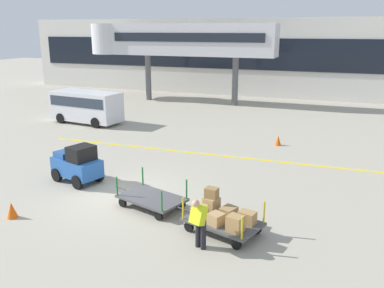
% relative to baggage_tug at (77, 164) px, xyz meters
% --- Properties ---
extents(ground_plane, '(120.00, 120.00, 0.00)m').
position_rel_baggage_tug_xyz_m(ground_plane, '(2.38, -0.71, -0.75)').
color(ground_plane, '#A8A08E').
extents(apron_lead_line, '(20.34, 0.60, 0.01)m').
position_rel_baggage_tug_xyz_m(apron_lead_line, '(4.95, 5.49, -0.75)').
color(apron_lead_line, yellow).
rests_on(apron_lead_line, ground_plane).
extents(terminal_building, '(48.98, 2.51, 7.10)m').
position_rel_baggage_tug_xyz_m(terminal_building, '(2.38, 25.27, 2.80)').
color(terminal_building, silver).
rests_on(terminal_building, ground_plane).
extents(jet_bridge, '(16.51, 3.00, 6.55)m').
position_rel_baggage_tug_xyz_m(jet_bridge, '(-4.16, 19.29, 4.44)').
color(jet_bridge, silver).
rests_on(jet_bridge, ground_plane).
extents(baggage_tug, '(2.33, 1.73, 1.58)m').
position_rel_baggage_tug_xyz_m(baggage_tug, '(0.00, 0.00, 0.00)').
color(baggage_tug, '#2659A5').
rests_on(baggage_tug, ground_plane).
extents(baggage_cart_lead, '(3.08, 2.01, 1.10)m').
position_rel_baggage_tug_xyz_m(baggage_cart_lead, '(3.98, -1.21, -0.41)').
color(baggage_cart_lead, '#4C4C4F').
rests_on(baggage_cart_lead, ground_plane).
extents(baggage_cart_middle, '(3.08, 2.01, 1.23)m').
position_rel_baggage_tug_xyz_m(baggage_cart_middle, '(6.82, -2.07, -0.22)').
color(baggage_cart_middle, '#4C4C4F').
rests_on(baggage_cart_middle, ground_plane).
extents(baggage_handler, '(0.53, 0.54, 1.56)m').
position_rel_baggage_tug_xyz_m(baggage_handler, '(6.49, -3.25, 0.11)').
color(baggage_handler, black).
rests_on(baggage_handler, ground_plane).
extents(shuttle_van, '(4.98, 2.42, 2.10)m').
position_rel_baggage_tug_xyz_m(shuttle_van, '(-6.08, 9.37, 0.48)').
color(shuttle_van, silver).
rests_on(shuttle_van, ground_plane).
extents(safety_cone_near, '(0.36, 0.36, 0.55)m').
position_rel_baggage_tug_xyz_m(safety_cone_near, '(-0.02, -3.61, -0.48)').
color(safety_cone_near, '#EA590F').
rests_on(safety_cone_near, ground_plane).
extents(safety_cone_far, '(0.36, 0.36, 0.55)m').
position_rel_baggage_tug_xyz_m(safety_cone_far, '(6.85, 8.41, -0.48)').
color(safety_cone_far, '#EA590F').
rests_on(safety_cone_far, ground_plane).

